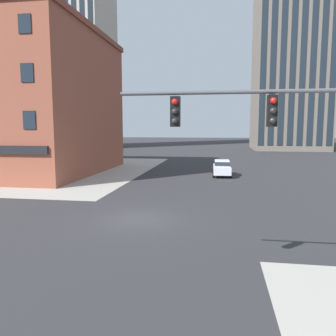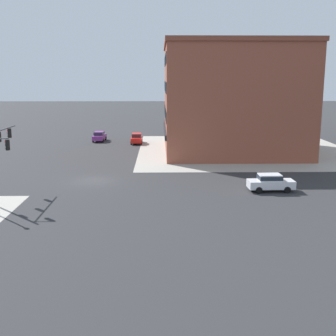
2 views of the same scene
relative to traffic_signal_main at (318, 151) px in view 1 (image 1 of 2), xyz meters
name	(u,v)px [view 1 (image 1 of 2)]	position (x,y,z in m)	size (l,w,h in m)	color
ground_plane	(138,220)	(-7.25, 7.22, -4.35)	(320.00, 320.00, 0.00)	#2D2D30
sidewalk_far_corner	(20,169)	(-27.25, 27.22, -4.35)	(32.00, 32.00, 0.02)	#A8A399
traffic_signal_main	(318,151)	(0.00, 0.00, 0.00)	(7.45, 2.09, 6.50)	#4C4C51
car_main_northbound_far	(222,167)	(-2.63, 25.03, -3.44)	(1.99, 4.45, 1.68)	silver
storefront_block_near_corner	(9,103)	(-26.63, 24.91, 3.53)	(21.17, 19.85, 15.74)	brown
residential_tower_skyline_right	(293,3)	(12.72, 72.70, 28.99)	(16.24, 17.37, 66.64)	#70665B
residential_tower_skyline_left	(77,5)	(-39.83, 74.34, 31.85)	(16.30, 17.44, 72.36)	#B2A899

